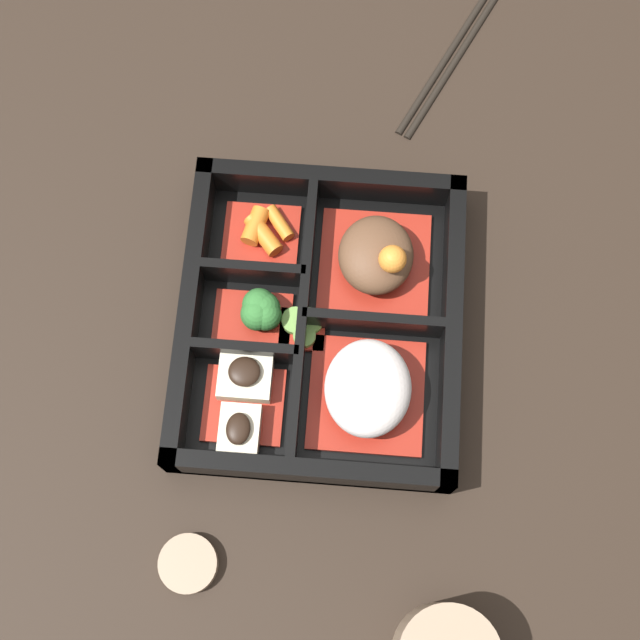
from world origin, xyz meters
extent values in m
plane|color=black|center=(0.00, 0.00, 0.00)|extent=(3.00, 3.00, 0.00)
cube|color=black|center=(0.00, 0.00, 0.01)|extent=(0.27, 0.23, 0.01)
cube|color=black|center=(0.00, -0.11, 0.02)|extent=(0.27, 0.01, 0.04)
cube|color=black|center=(0.00, 0.11, 0.02)|extent=(0.27, 0.01, 0.04)
cube|color=black|center=(-0.13, 0.00, 0.02)|extent=(0.01, 0.23, 0.04)
cube|color=black|center=(0.13, 0.00, 0.02)|extent=(0.01, 0.23, 0.04)
cube|color=black|center=(0.00, -0.01, 0.02)|extent=(0.24, 0.01, 0.04)
cube|color=black|center=(-0.04, -0.06, 0.02)|extent=(0.01, 0.09, 0.04)
cube|color=black|center=(0.03, -0.06, 0.02)|extent=(0.01, 0.09, 0.04)
cube|color=black|center=(0.00, 0.04, 0.02)|extent=(0.01, 0.12, 0.04)
cube|color=maroon|center=(-0.06, 0.04, 0.01)|extent=(0.10, 0.10, 0.01)
ellipsoid|color=brown|center=(-0.06, 0.04, 0.03)|extent=(0.07, 0.06, 0.04)
sphere|color=orange|center=(-0.05, 0.06, 0.06)|extent=(0.02, 0.02, 0.02)
cube|color=maroon|center=(0.06, 0.04, 0.01)|extent=(0.10, 0.10, 0.01)
ellipsoid|color=silver|center=(0.06, 0.04, 0.04)|extent=(0.08, 0.07, 0.05)
cube|color=maroon|center=(-0.08, -0.06, 0.01)|extent=(0.06, 0.07, 0.01)
cylinder|color=orange|center=(-0.09, -0.04, 0.02)|extent=(0.03, 0.03, 0.01)
cylinder|color=orange|center=(-0.07, -0.05, 0.02)|extent=(0.04, 0.04, 0.01)
cylinder|color=orange|center=(-0.08, -0.06, 0.02)|extent=(0.03, 0.02, 0.02)
cube|color=maroon|center=(0.00, -0.06, 0.01)|extent=(0.05, 0.07, 0.01)
sphere|color=#2D6B2D|center=(-0.01, -0.05, 0.03)|extent=(0.03, 0.03, 0.03)
sphere|color=#2D6B2D|center=(0.00, -0.05, 0.03)|extent=(0.03, 0.03, 0.03)
sphere|color=#2D6B2D|center=(-0.01, -0.05, 0.03)|extent=(0.03, 0.03, 0.03)
sphere|color=#2D6B2D|center=(0.00, -0.05, 0.03)|extent=(0.03, 0.03, 0.03)
sphere|color=#2D6B2D|center=(-0.01, -0.05, 0.03)|extent=(0.03, 0.03, 0.03)
sphere|color=#2D6B2D|center=(0.00, -0.05, 0.03)|extent=(0.03, 0.03, 0.03)
cube|color=maroon|center=(0.07, -0.06, 0.01)|extent=(0.06, 0.07, 0.01)
cube|color=beige|center=(0.05, -0.06, 0.02)|extent=(0.04, 0.04, 0.02)
ellipsoid|color=black|center=(0.05, -0.06, 0.04)|extent=(0.03, 0.03, 0.01)
cube|color=beige|center=(0.10, -0.06, 0.02)|extent=(0.04, 0.03, 0.02)
ellipsoid|color=black|center=(0.10, -0.06, 0.04)|extent=(0.03, 0.02, 0.01)
cube|color=maroon|center=(0.01, -0.01, 0.01)|extent=(0.04, 0.04, 0.01)
cylinder|color=#75A84C|center=(0.00, -0.01, 0.02)|extent=(0.02, 0.02, 0.00)
cylinder|color=#75A84C|center=(0.00, -0.01, 0.02)|extent=(0.02, 0.02, 0.01)
cylinder|color=#75A84C|center=(0.00, -0.02, 0.02)|extent=(0.02, 0.02, 0.01)
cylinder|color=#75A84C|center=(0.01, -0.01, 0.02)|extent=(0.02, 0.02, 0.01)
cylinder|color=black|center=(-0.30, 0.11, 0.00)|extent=(0.21, 0.11, 0.01)
cylinder|color=black|center=(-0.29, 0.12, 0.00)|extent=(0.21, 0.11, 0.01)
cylinder|color=gray|center=(0.20, -0.09, 0.01)|extent=(0.05, 0.05, 0.01)
cylinder|color=black|center=(0.20, -0.09, 0.01)|extent=(0.03, 0.03, 0.00)
camera|label=1|loc=(0.22, 0.02, 0.74)|focal=50.00mm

